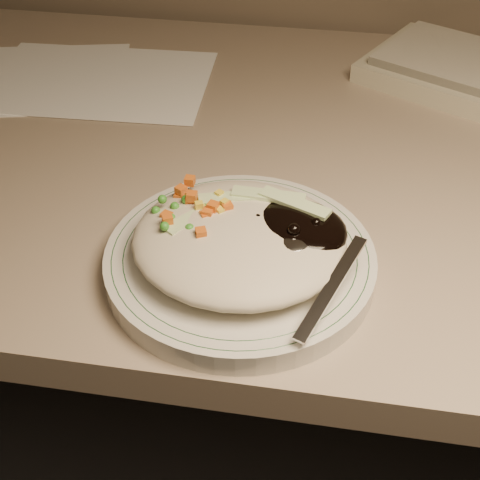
# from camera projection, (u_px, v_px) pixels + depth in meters

# --- Properties ---
(desk) EXTENTS (1.40, 0.70, 0.74)m
(desk) POSITION_uv_depth(u_px,v_px,m) (315.00, 275.00, 0.91)
(desk) COLOR gray
(desk) RESTS_ON ground
(plate) EXTENTS (0.25, 0.25, 0.02)m
(plate) POSITION_uv_depth(u_px,v_px,m) (240.00, 262.00, 0.62)
(plate) COLOR silver
(plate) RESTS_ON desk
(plate_rim) EXTENTS (0.24, 0.24, 0.00)m
(plate_rim) POSITION_uv_depth(u_px,v_px,m) (240.00, 253.00, 0.61)
(plate_rim) COLOR #144723
(plate_rim) RESTS_ON plate
(meal) EXTENTS (0.21, 0.19, 0.05)m
(meal) POSITION_uv_depth(u_px,v_px,m) (245.00, 236.00, 0.59)
(meal) COLOR beige
(meal) RESTS_ON plate
(papers) EXTENTS (0.44, 0.27, 0.00)m
(papers) POSITION_uv_depth(u_px,v_px,m) (57.00, 80.00, 0.92)
(papers) COLOR white
(papers) RESTS_ON desk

